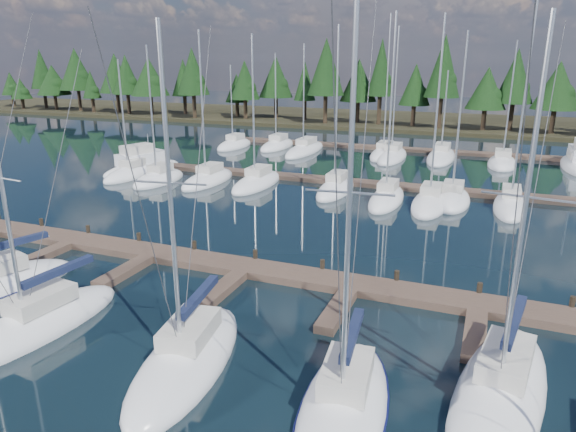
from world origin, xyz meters
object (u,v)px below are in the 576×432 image
at_px(front_sailboat_2, 36,325).
at_px(front_sailboat_5, 500,392).
at_px(motor_yacht_left, 142,166).
at_px(front_sailboat_4, 344,408).
at_px(front_sailboat_3, 187,359).
at_px(main_dock, 242,272).

height_order(front_sailboat_2, front_sailboat_5, front_sailboat_5).
relative_size(front_sailboat_2, motor_yacht_left, 1.29).
distance_m(front_sailboat_5, motor_yacht_left, 43.74).
bearing_deg(front_sailboat_4, front_sailboat_3, 175.21).
bearing_deg(front_sailboat_5, motor_yacht_left, 142.73).
xyz_separation_m(main_dock, motor_yacht_left, (-21.82, 20.36, 0.30)).
xyz_separation_m(front_sailboat_5, motor_yacht_left, (-34.81, 26.49, 0.22)).
relative_size(main_dock, motor_yacht_left, 4.56).
bearing_deg(front_sailboat_4, front_sailboat_5, 30.55).
relative_size(front_sailboat_5, motor_yacht_left, 1.39).
xyz_separation_m(front_sailboat_2, motor_yacht_left, (-16.21, 28.95, 0.22)).
bearing_deg(main_dock, front_sailboat_3, -77.56).
relative_size(front_sailboat_2, front_sailboat_5, 0.93).
bearing_deg(front_sailboat_2, main_dock, 56.85).
height_order(front_sailboat_4, front_sailboat_5, front_sailboat_4).
bearing_deg(front_sailboat_4, main_dock, 132.49).
bearing_deg(front_sailboat_3, motor_yacht_left, 129.45).
xyz_separation_m(front_sailboat_3, front_sailboat_5, (11.13, 2.30, -0.00)).
bearing_deg(front_sailboat_3, front_sailboat_2, -178.68).
relative_size(front_sailboat_3, front_sailboat_4, 0.95).
bearing_deg(motor_yacht_left, main_dock, -43.02).
xyz_separation_m(front_sailboat_3, front_sailboat_4, (6.34, -0.53, 0.00)).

